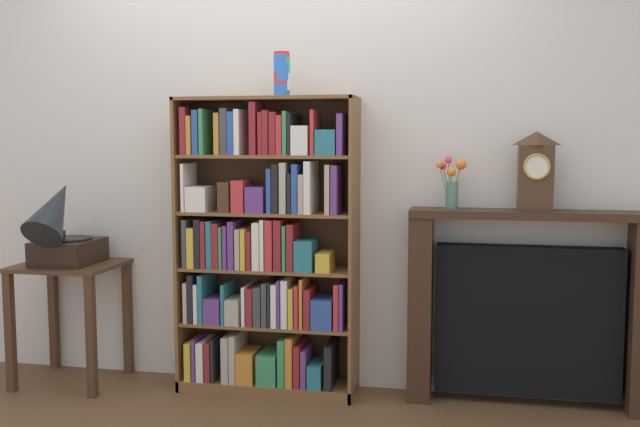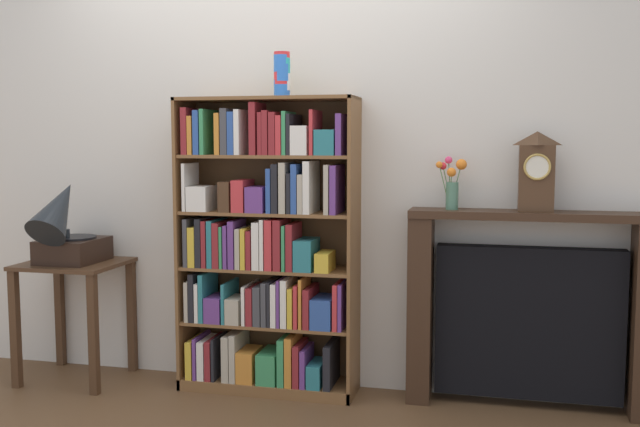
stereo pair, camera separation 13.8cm
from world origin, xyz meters
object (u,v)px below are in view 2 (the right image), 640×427
object	(u,v)px
flower_vase	(452,183)
mantel_clock	(536,171)
side_table_left	(75,291)
bookshelf	(265,256)
fireplace_mantel	(528,312)
cup_stack	(282,74)
gramophone	(65,228)

from	to	relation	value
flower_vase	mantel_clock	bearing A→B (deg)	-0.99
side_table_left	flower_vase	bearing A→B (deg)	3.70
bookshelf	fireplace_mantel	distance (m)	1.40
cup_stack	fireplace_mantel	size ratio (longest dim) A/B	0.19
bookshelf	mantel_clock	bearing A→B (deg)	1.87
side_table_left	gramophone	bearing A→B (deg)	-90.00
cup_stack	side_table_left	size ratio (longest dim) A/B	0.34
gramophone	flower_vase	distance (m)	2.12
side_table_left	flower_vase	distance (m)	2.19
flower_vase	bookshelf	bearing A→B (deg)	-176.95
mantel_clock	flower_vase	distance (m)	0.41
gramophone	fireplace_mantel	world-z (taller)	gramophone
mantel_clock	flower_vase	size ratio (longest dim) A/B	1.46
gramophone	flower_vase	world-z (taller)	flower_vase
cup_stack	side_table_left	distance (m)	1.71
bookshelf	flower_vase	bearing A→B (deg)	3.05
flower_vase	gramophone	bearing A→B (deg)	-174.45
mantel_clock	flower_vase	world-z (taller)	mantel_clock
cup_stack	fireplace_mantel	bearing A→B (deg)	4.23
fireplace_mantel	cup_stack	bearing A→B (deg)	-175.77
fireplace_mantel	gramophone	bearing A→B (deg)	-174.98
side_table_left	fireplace_mantel	world-z (taller)	fireplace_mantel
bookshelf	side_table_left	xyz separation A→B (m)	(-1.11, -0.08, -0.23)
flower_vase	fireplace_mantel	bearing A→B (deg)	2.17
cup_stack	mantel_clock	xyz separation A→B (m)	(1.29, 0.07, -0.49)
bookshelf	flower_vase	world-z (taller)	bookshelf
mantel_clock	flower_vase	bearing A→B (deg)	179.01
mantel_clock	fireplace_mantel	bearing A→B (deg)	129.22
fireplace_mantel	flower_vase	bearing A→B (deg)	-177.83
gramophone	flower_vase	xyz separation A→B (m)	(2.09, 0.20, 0.26)
cup_stack	mantel_clock	distance (m)	1.38
cup_stack	mantel_clock	size ratio (longest dim) A/B	0.58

